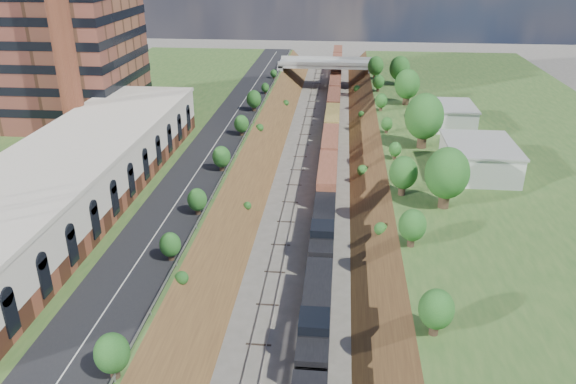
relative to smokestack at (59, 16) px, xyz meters
name	(u,v)px	position (x,y,z in m)	size (l,w,h in m)	color
platform_left	(111,156)	(3.00, 4.00, -22.50)	(44.00, 180.00, 5.00)	#315623
platform_right	(527,171)	(69.00, 4.00, -22.50)	(44.00, 180.00, 5.00)	#315623
embankment_left	(244,175)	(25.00, 4.00, -25.00)	(7.07, 180.00, 7.07)	brown
embankment_right	(381,180)	(47.00, 4.00, -25.00)	(7.07, 180.00, 7.07)	brown
rail_left_track	(296,177)	(33.40, 4.00, -24.91)	(1.58, 180.00, 0.18)	gray
rail_right_track	(328,178)	(38.60, 4.00, -24.91)	(1.58, 180.00, 0.18)	gray
road	(215,145)	(20.50, 4.00, -19.95)	(8.00, 180.00, 0.10)	black
guardrail	(240,143)	(24.60, 3.80, -19.45)	(0.10, 171.00, 0.70)	#99999E
commercial_building	(75,173)	(8.00, -18.00, -16.49)	(14.30, 62.30, 7.00)	brown
smokestack	(59,16)	(0.00, 0.00, 0.00)	(3.20, 3.20, 40.00)	brown
overpass	(326,69)	(36.00, 66.00, -20.08)	(24.50, 8.30, 7.40)	gray
white_building_near	(479,159)	(59.50, -4.00, -18.00)	(9.00, 12.00, 4.00)	silver
white_building_far	(449,116)	(59.00, 18.00, -18.20)	(8.00, 10.00, 3.60)	silver
tree_right_large	(447,174)	(53.00, -16.00, -15.62)	(5.25, 5.25, 7.61)	#473323
tree_left_crest	(160,267)	(24.20, -36.00, -17.96)	(2.45, 2.45, 3.55)	#473323
freight_train	(332,121)	(38.60, 27.97, -22.55)	(2.76, 170.83, 4.55)	black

